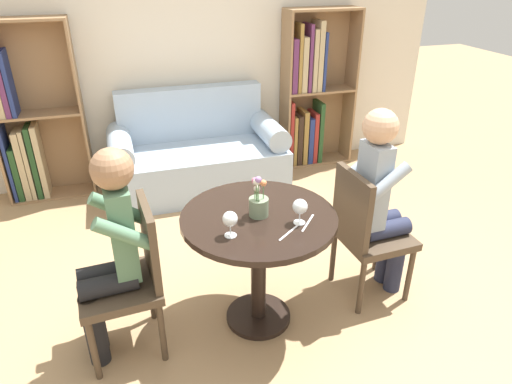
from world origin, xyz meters
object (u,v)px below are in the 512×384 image
(couch, at_px, (198,157))
(person_right, at_px, (381,201))
(wine_glass_left, at_px, (230,220))
(person_left, at_px, (110,252))
(bookshelf_left, at_px, (27,122))
(chair_right, at_px, (365,229))
(flower_vase, at_px, (258,203))
(wine_glass_right, at_px, (300,207))
(bookshelf_right, at_px, (309,95))
(chair_left, at_px, (131,274))

(couch, xyz_separation_m, person_right, (0.80, -1.89, 0.37))
(wine_glass_left, bearing_deg, person_left, 165.25)
(couch, bearing_deg, person_left, -112.70)
(person_right, height_order, wine_glass_left, person_right)
(bookshelf_left, xyz_separation_m, chair_right, (2.16, -2.16, -0.22))
(bookshelf_left, height_order, person_right, bookshelf_left)
(flower_vase, bearing_deg, person_left, 179.57)
(couch, height_order, bookshelf_left, bookshelf_left)
(person_left, relative_size, wine_glass_left, 8.78)
(person_left, xyz_separation_m, wine_glass_right, (0.99, -0.15, 0.18))
(bookshelf_right, xyz_separation_m, wine_glass_right, (-1.06, -2.34, 0.10))
(bookshelf_right, xyz_separation_m, chair_left, (-1.97, -2.18, -0.25))
(chair_left, bearing_deg, person_left, -87.41)
(bookshelf_left, relative_size, person_right, 1.24)
(person_left, height_order, wine_glass_right, person_left)
(bookshelf_right, relative_size, flower_vase, 6.32)
(couch, distance_m, bookshelf_left, 1.52)
(wine_glass_left, height_order, flower_vase, flower_vase)
(bookshelf_right, height_order, chair_left, bookshelf_right)
(bookshelf_left, xyz_separation_m, person_left, (0.64, -2.19, -0.06))
(wine_glass_left, relative_size, flower_vase, 0.56)
(person_right, xyz_separation_m, flower_vase, (-0.81, -0.05, 0.14))
(person_right, bearing_deg, chair_right, 92.00)
(bookshelf_right, height_order, wine_glass_right, bookshelf_right)
(chair_left, xyz_separation_m, chair_right, (1.44, 0.03, 0.00))
(bookshelf_left, distance_m, wine_glass_left, 2.66)
(person_right, distance_m, flower_vase, 0.82)
(wine_glass_right, height_order, flower_vase, flower_vase)
(person_right, bearing_deg, bookshelf_right, -14.57)
(flower_vase, bearing_deg, person_right, 3.45)
(chair_right, relative_size, person_left, 0.73)
(bookshelf_right, bearing_deg, couch, -168.21)
(chair_right, xyz_separation_m, person_left, (-1.52, -0.04, 0.17))
(chair_right, bearing_deg, couch, 17.89)
(chair_right, bearing_deg, person_left, 88.43)
(bookshelf_right, xyz_separation_m, chair_right, (-0.53, -2.15, -0.25))
(bookshelf_left, relative_size, wine_glass_right, 11.22)
(person_left, relative_size, wine_glass_right, 8.68)
(couch, relative_size, person_right, 1.26)
(couch, xyz_separation_m, chair_right, (0.72, -1.89, 0.18))
(bookshelf_left, distance_m, flower_vase, 2.63)
(person_left, height_order, flower_vase, person_left)
(wine_glass_right, bearing_deg, chair_right, 18.79)
(wine_glass_left, bearing_deg, flower_vase, 37.74)
(flower_vase, bearing_deg, chair_right, 3.27)
(couch, xyz_separation_m, flower_vase, (-0.00, -1.93, 0.51))
(chair_right, height_order, wine_glass_left, chair_right)
(couch, xyz_separation_m, bookshelf_left, (-1.44, 0.27, 0.41))
(couch, bearing_deg, wine_glass_left, -95.51)
(bookshelf_right, xyz_separation_m, flower_vase, (-1.25, -2.19, 0.08))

